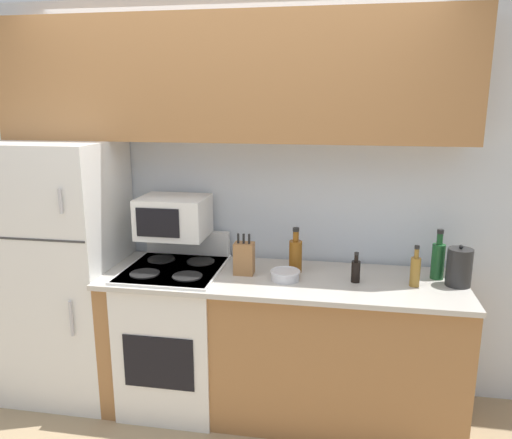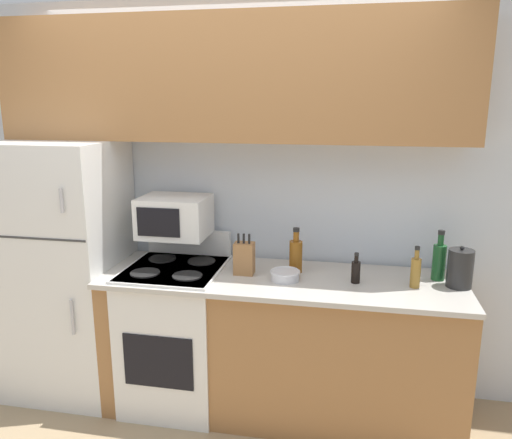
# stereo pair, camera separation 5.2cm
# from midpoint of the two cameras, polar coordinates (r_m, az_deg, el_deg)

# --- Properties ---
(ground_plane) EXTENTS (12.00, 12.00, 0.00)m
(ground_plane) POSITION_cam_midpoint_polar(r_m,az_deg,el_deg) (3.24, -5.48, -23.07)
(ground_plane) COLOR tan
(wall_back) EXTENTS (8.00, 0.05, 2.55)m
(wall_back) POSITION_cam_midpoint_polar(r_m,az_deg,el_deg) (3.34, -2.82, 2.21)
(wall_back) COLOR silver
(wall_back) RESTS_ON ground_plane
(lower_cabinets) EXTENTS (2.15, 0.68, 0.90)m
(lower_cabinets) POSITION_cam_midpoint_polar(r_m,az_deg,el_deg) (3.20, 2.34, -13.98)
(lower_cabinets) COLOR #9E6B3D
(lower_cabinets) RESTS_ON ground_plane
(refrigerator) EXTENTS (0.72, 0.68, 1.68)m
(refrigerator) POSITION_cam_midpoint_polar(r_m,az_deg,el_deg) (3.53, -21.47, -5.42)
(refrigerator) COLOR white
(refrigerator) RESTS_ON ground_plane
(upper_cabinets) EXTENTS (2.87, 0.32, 0.73)m
(upper_cabinets) POSITION_cam_midpoint_polar(r_m,az_deg,el_deg) (3.10, -3.78, 15.72)
(upper_cabinets) COLOR #9E6B3D
(upper_cabinets) RESTS_ON refrigerator
(stove) EXTENTS (0.59, 0.66, 1.07)m
(stove) POSITION_cam_midpoint_polar(r_m,az_deg,el_deg) (3.33, -9.53, -12.64)
(stove) COLOR white
(stove) RESTS_ON ground_plane
(microwave) EXTENTS (0.43, 0.35, 0.25)m
(microwave) POSITION_cam_midpoint_polar(r_m,az_deg,el_deg) (3.22, -9.85, 0.31)
(microwave) COLOR white
(microwave) RESTS_ON stove
(knife_block) EXTENTS (0.12, 0.09, 0.25)m
(knife_block) POSITION_cam_midpoint_polar(r_m,az_deg,el_deg) (3.02, -1.86, -4.44)
(knife_block) COLOR #9E6B3D
(knife_block) RESTS_ON lower_cabinets
(bowl) EXTENTS (0.18, 0.18, 0.06)m
(bowl) POSITION_cam_midpoint_polar(r_m,az_deg,el_deg) (2.95, 2.85, -6.32)
(bowl) COLOR silver
(bowl) RESTS_ON lower_cabinets
(bottle_vinegar) EXTENTS (0.06, 0.06, 0.24)m
(bottle_vinegar) POSITION_cam_midpoint_polar(r_m,az_deg,el_deg) (2.96, 17.26, -5.57)
(bottle_vinegar) COLOR olive
(bottle_vinegar) RESTS_ON lower_cabinets
(bottle_wine_green) EXTENTS (0.08, 0.08, 0.30)m
(bottle_wine_green) POSITION_cam_midpoint_polar(r_m,az_deg,el_deg) (3.12, 19.64, -4.33)
(bottle_wine_green) COLOR #194C23
(bottle_wine_green) RESTS_ON lower_cabinets
(bottle_whiskey) EXTENTS (0.08, 0.08, 0.28)m
(bottle_whiskey) POSITION_cam_midpoint_polar(r_m,az_deg,el_deg) (3.06, 4.05, -4.03)
(bottle_whiskey) COLOR brown
(bottle_whiskey) RESTS_ON lower_cabinets
(bottle_soy_sauce) EXTENTS (0.05, 0.05, 0.18)m
(bottle_soy_sauce) POSITION_cam_midpoint_polar(r_m,az_deg,el_deg) (2.95, 10.84, -5.74)
(bottle_soy_sauce) COLOR black
(bottle_soy_sauce) RESTS_ON lower_cabinets
(kettle) EXTENTS (0.14, 0.14, 0.24)m
(kettle) POSITION_cam_midpoint_polar(r_m,az_deg,el_deg) (3.05, 21.75, -5.09)
(kettle) COLOR black
(kettle) RESTS_ON lower_cabinets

